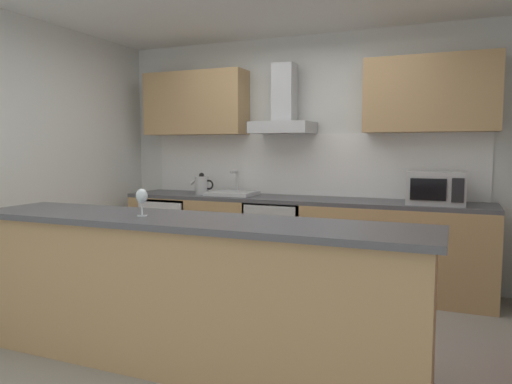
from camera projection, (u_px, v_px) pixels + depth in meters
name	position (u px, v px, depth m)	size (l,w,h in m)	color
ground	(237.00, 335.00, 3.65)	(5.27, 4.56, 0.02)	gray
wall_back	(307.00, 158.00, 5.22)	(5.27, 0.12, 2.60)	silver
wall_left	(18.00, 160.00, 4.37)	(0.12, 4.56, 2.60)	silver
backsplash_tile	(305.00, 165.00, 5.16)	(3.63, 0.02, 0.66)	white
counter_back	(296.00, 241.00, 4.95)	(3.76, 0.60, 0.90)	tan
counter_island	(188.00, 292.00, 3.06)	(3.06, 0.64, 0.97)	tan
upper_cabinets	(302.00, 99.00, 4.95)	(3.71, 0.32, 0.70)	tan
oven	(279.00, 239.00, 5.00)	(0.60, 0.62, 0.80)	slate
refrigerator	(174.00, 234.00, 5.48)	(0.58, 0.60, 0.85)	white
microwave	(436.00, 188.00, 4.34)	(0.50, 0.38, 0.30)	#B7BABC
sink	(232.00, 193.00, 5.17)	(0.50, 0.40, 0.26)	silver
kettle	(202.00, 185.00, 5.25)	(0.29, 0.15, 0.24)	#B7BABC
range_hood	(284.00, 112.00, 4.99)	(0.62, 0.45, 0.72)	#B7BABC
wine_glass	(142.00, 197.00, 3.09)	(0.08, 0.08, 0.18)	silver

